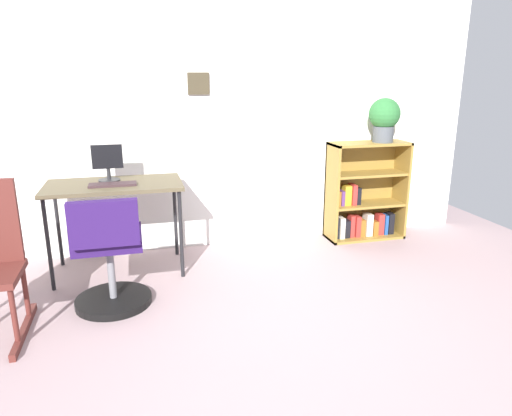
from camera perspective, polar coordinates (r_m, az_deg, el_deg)
name	(u,v)px	position (r m, az deg, el deg)	size (l,w,h in m)	color
ground_plane	(271,379)	(2.61, 1.80, -20.24)	(6.24, 6.24, 0.00)	#A1878A
wall_back	(203,118)	(4.23, -6.47, 10.91)	(5.20, 0.12, 2.35)	white
desk	(114,191)	(3.80, -17.00, 2.03)	(1.04, 0.57, 0.73)	brown
monitor	(108,163)	(3.84, -17.75, 5.28)	(0.23, 0.17, 0.29)	#262628
keyboard	(113,184)	(3.70, -17.19, 2.78)	(0.35, 0.13, 0.02)	#342327
office_chair	(110,259)	(3.28, -17.55, -6.02)	(0.52, 0.55, 0.81)	black
bookshelf_low	(363,196)	(4.64, 13.00, 1.40)	(0.75, 0.30, 0.94)	olive
potted_plant_on_shelf	(384,118)	(4.53, 15.48, 10.66)	(0.29, 0.29, 0.41)	#474C51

